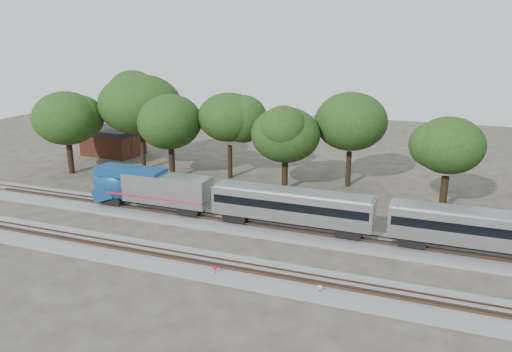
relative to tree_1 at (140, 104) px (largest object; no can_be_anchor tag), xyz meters
The scene contains 14 objects.
ground 33.42m from the tree_1, 43.47° to the right, with size 160.00×160.00×0.00m, color #383328.
track_far 29.74m from the tree_1, 34.59° to the right, with size 160.00×5.00×0.73m.
track_near 36.12m from the tree_1, 48.24° to the right, with size 160.00×5.00×0.73m.
switch_stand_red 38.06m from the tree_1, 47.93° to the right, with size 0.33×0.07×1.05m.
switch_stand_white 44.30m from the tree_1, 39.17° to the right, with size 0.31×0.07×0.98m.
switch_lever 42.93m from the tree_1, 41.09° to the right, with size 0.50×0.30×0.30m, color #512D19.
brick_building 13.88m from the tree_1, 147.97° to the left, with size 9.54×7.08×4.35m.
tree_0 10.38m from the tree_1, 146.55° to the right, with size 8.13×8.13×11.47m.
tree_1 is the anchor object (origin of this frame).
tree_2 7.23m from the tree_1, 23.12° to the right, with size 8.10×8.10×11.42m.
tree_3 14.00m from the tree_1, ahead, with size 8.70×8.70×12.26m.
tree_4 23.07m from the tree_1, ahead, with size 7.39×7.39×10.42m.
tree_5 30.19m from the tree_1, ahead, with size 8.79×8.79×12.39m.
tree_6 42.23m from the tree_1, ahead, with size 7.85×7.85×11.06m.
Camera 1 is at (18.05, -39.23, 19.54)m, focal length 35.00 mm.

